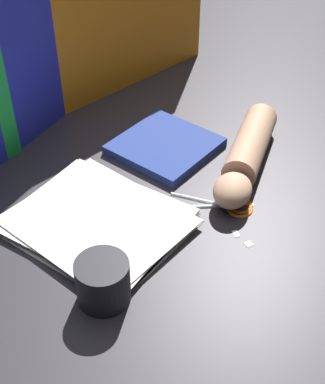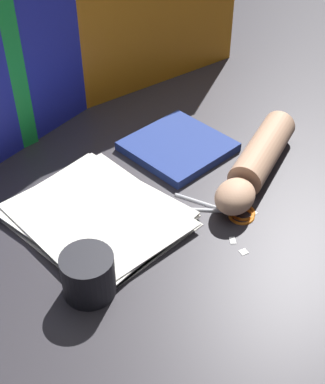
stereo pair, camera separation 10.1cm
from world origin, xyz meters
TOP-DOWN VIEW (x-y plane):
  - ground_plane at (0.00, 0.00)m, footprint 6.00×6.00m
  - backdrop_panel_right at (0.28, 0.41)m, footprint 0.70×0.14m
  - paper_stack at (-0.11, 0.09)m, footprint 0.28×0.33m
  - book_closed at (0.17, 0.13)m, footprint 0.21×0.21m
  - scissors at (0.09, -0.09)m, footprint 0.13×0.17m
  - hand_forearm at (0.22, -0.06)m, footprint 0.35×0.17m
  - paper_scrap_near at (0.03, -0.14)m, footprint 0.02×0.02m
  - paper_scrap_mid at (0.12, -0.13)m, footprint 0.02×0.01m
  - paper_scrap_far at (0.02, -0.18)m, footprint 0.02×0.02m
  - mug at (-0.23, -0.04)m, footprint 0.09×0.09m

SIDE VIEW (x-z plane):
  - ground_plane at x=0.00m, z-range 0.00..0.00m
  - paper_scrap_near at x=0.03m, z-range 0.00..0.00m
  - paper_scrap_far at x=0.02m, z-range 0.00..0.00m
  - paper_scrap_mid at x=0.12m, z-range 0.00..0.00m
  - scissors at x=0.09m, z-range 0.00..0.01m
  - paper_stack at x=-0.11m, z-range 0.00..0.02m
  - book_closed at x=0.17m, z-range 0.00..0.02m
  - hand_forearm at x=0.22m, z-range 0.00..0.07m
  - mug at x=-0.23m, z-range 0.00..0.08m
  - backdrop_panel_right at x=0.28m, z-range 0.00..0.38m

